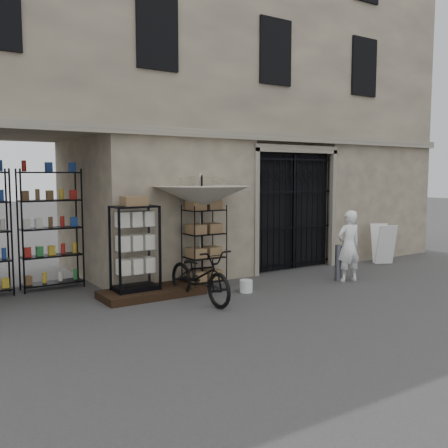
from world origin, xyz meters
TOP-DOWN VIEW (x-y plane):
  - ground at (0.00, 0.00)m, footprint 80.00×80.00m
  - main_building at (0.00, 4.00)m, footprint 14.00×4.00m
  - shop_recess at (-4.50, 2.80)m, footprint 3.00×1.70m
  - shop_shelving at (-4.55, 3.30)m, footprint 2.70×0.50m
  - iron_gate at (1.75, 2.28)m, footprint 2.50×0.21m
  - step_platform at (-2.40, 1.55)m, footprint 2.00×0.90m
  - display_cabinet at (-2.70, 1.61)m, footprint 0.94×0.74m
  - wire_rack at (-1.17, 1.59)m, footprint 0.78×0.57m
  - market_umbrella at (-1.24, 1.55)m, footprint 1.95×1.98m
  - white_bucket at (-0.65, 0.80)m, footprint 0.31×0.31m
  - bicycle at (-1.81, 0.69)m, footprint 0.73×1.05m
  - steel_bollard at (1.72, 0.56)m, footprint 0.19×0.19m
  - shopkeeper at (1.88, 0.41)m, footprint 0.84×1.66m
  - easel_sign at (4.27, 1.39)m, footprint 0.68×0.72m

SIDE VIEW (x-z plane):
  - ground at x=0.00m, z-range 0.00..0.00m
  - bicycle at x=-1.81m, z-range -0.96..0.96m
  - shopkeeper at x=1.88m, z-range -0.19..0.19m
  - step_platform at x=-2.40m, z-range 0.00..0.15m
  - white_bucket at x=-0.65m, z-range 0.00..0.25m
  - steel_bollard at x=1.72m, z-range 0.00..0.81m
  - easel_sign at x=4.27m, z-range 0.02..1.06m
  - wire_rack at x=-1.17m, z-range -0.02..1.74m
  - display_cabinet at x=-2.70m, z-range 0.00..1.77m
  - shop_shelving at x=-4.55m, z-range 0.00..2.50m
  - iron_gate at x=1.75m, z-range 0.00..3.00m
  - shop_recess at x=-4.50m, z-range 0.00..3.00m
  - market_umbrella at x=-1.24m, z-range 0.62..3.46m
  - main_building at x=0.00m, z-range 0.00..9.00m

